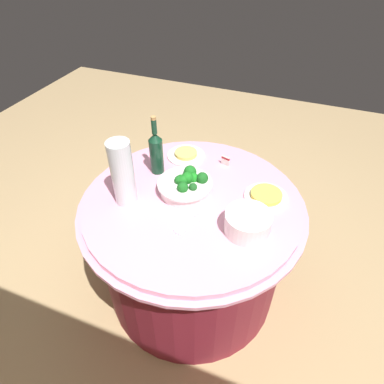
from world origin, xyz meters
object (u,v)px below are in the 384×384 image
broccoli_bowl (186,185)px  label_placard_front (226,160)px  decorative_fruit_vase (123,175)px  serving_tongs (188,224)px  wine_bottle (156,152)px  plate_stack (248,223)px  food_plate_noodles (186,155)px  food_plate_fried_egg (266,196)px

broccoli_bowl → label_placard_front: bearing=-112.2°
broccoli_bowl → decorative_fruit_vase: (0.25, 0.17, 0.12)m
serving_tongs → wine_bottle: bearing=-46.4°
serving_tongs → label_placard_front: size_ratio=2.98×
decorative_fruit_vase → label_placard_front: (-0.37, -0.47, -0.13)m
plate_stack → wine_bottle: bearing=-24.4°
serving_tongs → food_plate_noodles: bearing=-67.2°
decorative_fruit_vase → food_plate_noodles: decorative_fruit_vase is taller
decorative_fruit_vase → label_placard_front: 0.61m
plate_stack → decorative_fruit_vase: size_ratio=0.62×
decorative_fruit_vase → broccoli_bowl: bearing=-146.0°
serving_tongs → plate_stack: bearing=-165.9°
plate_stack → food_plate_fried_egg: (-0.04, -0.25, -0.04)m
decorative_fruit_vase → food_plate_fried_egg: bearing=-157.6°
wine_bottle → decorative_fruit_vase: decorative_fruit_vase is taller
plate_stack → wine_bottle: 0.63m
broccoli_bowl → plate_stack: size_ratio=1.33×
broccoli_bowl → wine_bottle: size_ratio=0.83×
label_placard_front → broccoli_bowl: bearing=67.8°
broccoli_bowl → decorative_fruit_vase: 0.33m
broccoli_bowl → food_plate_noodles: (0.12, -0.29, -0.03)m
plate_stack → serving_tongs: size_ratio=1.28×
broccoli_bowl → plate_stack: 0.39m
wine_bottle → serving_tongs: size_ratio=2.05×
wine_bottle → label_placard_front: size_ratio=6.11×
food_plate_fried_egg → food_plate_noodles: food_plate_fried_egg is taller
broccoli_bowl → wine_bottle: wine_bottle is taller
plate_stack → decorative_fruit_vase: 0.62m
decorative_fruit_vase → label_placard_front: bearing=-128.7°
plate_stack → wine_bottle: size_ratio=0.62×
plate_stack → broccoli_bowl: bearing=-23.3°
serving_tongs → food_plate_fried_egg: food_plate_fried_egg is taller
food_plate_fried_egg → food_plate_noodles: size_ratio=1.00×
serving_tongs → food_plate_fried_egg: bearing=-133.4°
broccoli_bowl → wine_bottle: (0.21, -0.11, 0.08)m
plate_stack → wine_bottle: (0.57, -0.26, 0.08)m
food_plate_fried_egg → serving_tongs: bearing=46.6°
wine_bottle → food_plate_fried_egg: (-0.61, 0.01, -0.12)m
wine_bottle → label_placard_front: 0.40m
wine_bottle → serving_tongs: wine_bottle is taller
food_plate_noodles → serving_tongs: bearing=112.8°
broccoli_bowl → food_plate_noodles: 0.32m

